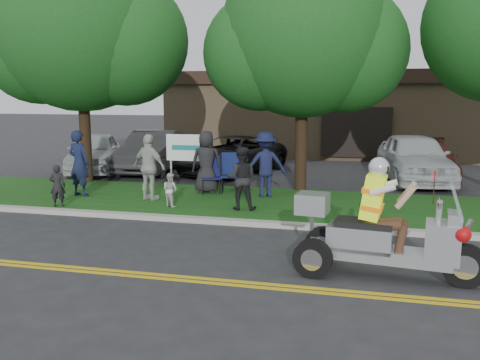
% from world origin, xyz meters
% --- Properties ---
extents(ground, '(120.00, 120.00, 0.00)m').
position_xyz_m(ground, '(0.00, 0.00, 0.00)').
color(ground, '#28282B').
rests_on(ground, ground).
extents(centerline_near, '(60.00, 0.10, 0.01)m').
position_xyz_m(centerline_near, '(0.00, -0.58, 0.01)').
color(centerline_near, gold).
rests_on(centerline_near, ground).
extents(centerline_far, '(60.00, 0.10, 0.01)m').
position_xyz_m(centerline_far, '(0.00, -0.42, 0.01)').
color(centerline_far, gold).
rests_on(centerline_far, ground).
extents(curb, '(60.00, 0.25, 0.12)m').
position_xyz_m(curb, '(0.00, 3.05, 0.06)').
color(curb, '#A8A89E').
rests_on(curb, ground).
extents(grass_verge, '(60.00, 4.00, 0.10)m').
position_xyz_m(grass_verge, '(0.00, 5.20, 0.06)').
color(grass_verge, '#134813').
rests_on(grass_verge, ground).
extents(commercial_building, '(18.00, 8.20, 4.00)m').
position_xyz_m(commercial_building, '(2.00, 18.98, 2.01)').
color(commercial_building, '#9E7F5B').
rests_on(commercial_building, ground).
extents(tree_left, '(6.62, 5.40, 7.78)m').
position_xyz_m(tree_left, '(-6.44, 7.03, 4.85)').
color(tree_left, '#332114').
rests_on(tree_left, ground).
extents(tree_mid, '(5.88, 4.80, 7.05)m').
position_xyz_m(tree_mid, '(0.55, 7.23, 4.43)').
color(tree_mid, '#332114').
rests_on(tree_mid, ground).
extents(business_sign, '(1.25, 0.06, 1.75)m').
position_xyz_m(business_sign, '(-2.90, 6.60, 1.26)').
color(business_sign, silver).
rests_on(business_sign, ground).
extents(trike_scooter, '(3.01, 1.10, 1.97)m').
position_xyz_m(trike_scooter, '(2.58, 0.34, 0.69)').
color(trike_scooter, black).
rests_on(trike_scooter, ground).
extents(lawn_chair_a, '(0.72, 0.74, 1.15)m').
position_xyz_m(lawn_chair_a, '(-1.42, 6.34, 0.75)').
color(lawn_chair_a, black).
rests_on(lawn_chair_a, grass_verge).
extents(lawn_chair_b, '(0.70, 0.71, 1.05)m').
position_xyz_m(lawn_chair_b, '(-1.98, 6.12, 0.70)').
color(lawn_chair_b, black).
rests_on(lawn_chair_b, grass_verge).
extents(spectator_adult_left, '(0.76, 0.58, 1.86)m').
position_xyz_m(spectator_adult_left, '(-5.44, 4.79, 1.03)').
color(spectator_adult_left, '#131A37').
rests_on(spectator_adult_left, grass_verge).
extents(spectator_adult_mid, '(0.82, 0.66, 1.58)m').
position_xyz_m(spectator_adult_mid, '(-0.61, 4.17, 0.89)').
color(spectator_adult_mid, black).
rests_on(spectator_adult_mid, grass_verge).
extents(spectator_adult_right, '(1.13, 0.75, 1.79)m').
position_xyz_m(spectator_adult_right, '(-3.29, 4.73, 1.00)').
color(spectator_adult_right, '#B7B8B2').
rests_on(spectator_adult_right, grass_verge).
extents(spectator_chair_a, '(1.34, 1.03, 1.83)m').
position_xyz_m(spectator_chair_a, '(-0.33, 5.89, 1.02)').
color(spectator_chair_a, '#15193C').
rests_on(spectator_chair_a, grass_verge).
extents(spectator_chair_b, '(0.97, 0.72, 1.81)m').
position_xyz_m(spectator_chair_b, '(-2.10, 6.08, 1.01)').
color(spectator_chair_b, black).
rests_on(spectator_chair_b, grass_verge).
extents(child_left, '(0.46, 0.38, 1.08)m').
position_xyz_m(child_left, '(-5.24, 3.40, 0.64)').
color(child_left, black).
rests_on(child_left, grass_verge).
extents(child_right, '(0.52, 0.47, 0.87)m').
position_xyz_m(child_right, '(-2.44, 4.05, 0.54)').
color(child_right, beige).
rests_on(child_right, grass_verge).
extents(parked_car_far_left, '(3.31, 4.80, 1.52)m').
position_xyz_m(parked_car_far_left, '(-7.66, 9.57, 0.76)').
color(parked_car_far_left, '#BABEC2').
rests_on(parked_car_far_left, ground).
extents(parked_car_left, '(2.08, 4.86, 1.56)m').
position_xyz_m(parked_car_left, '(-5.50, 10.18, 0.78)').
color(parked_car_left, '#2C2D2F').
rests_on(parked_car_left, ground).
extents(parked_car_mid, '(3.98, 5.50, 1.39)m').
position_xyz_m(parked_car_mid, '(-2.50, 10.48, 0.69)').
color(parked_car_mid, black).
rests_on(parked_car_mid, ground).
extents(parked_car_right, '(2.07, 4.78, 1.37)m').
position_xyz_m(parked_car_right, '(4.41, 10.46, 0.68)').
color(parked_car_right, '#44140F').
rests_on(parked_car_right, ground).
extents(parked_car_far_right, '(2.58, 5.10, 1.67)m').
position_xyz_m(parked_car_far_right, '(4.00, 10.01, 0.83)').
color(parked_car_far_right, silver).
rests_on(parked_car_far_right, ground).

